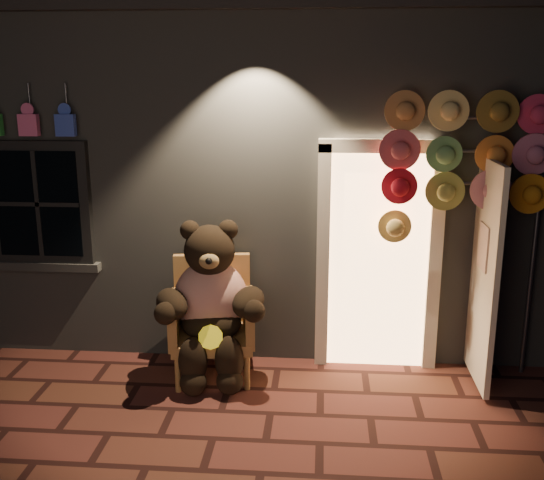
# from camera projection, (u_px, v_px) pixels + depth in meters

# --- Properties ---
(ground) EXTENTS (60.00, 60.00, 0.00)m
(ground) POSITION_uv_depth(u_px,v_px,m) (213.00, 438.00, 4.96)
(ground) COLOR #53241F
(ground) RESTS_ON ground
(shop_building) EXTENTS (7.30, 5.95, 3.51)m
(shop_building) POSITION_uv_depth(u_px,v_px,m) (262.00, 154.00, 8.37)
(shop_building) COLOR slate
(shop_building) RESTS_ON ground
(wicker_armchair) EXTENTS (0.85, 0.79, 1.10)m
(wicker_armchair) POSITION_uv_depth(u_px,v_px,m) (212.00, 317.00, 5.94)
(wicker_armchair) COLOR #A56B40
(wicker_armchair) RESTS_ON ground
(teddy_bear) EXTENTS (1.07, 0.90, 1.48)m
(teddy_bear) POSITION_uv_depth(u_px,v_px,m) (211.00, 303.00, 5.75)
(teddy_bear) COLOR #B22D13
(teddy_bear) RESTS_ON ground
(hat_rack) EXTENTS (1.69, 0.22, 2.60)m
(hat_rack) POSITION_uv_depth(u_px,v_px,m) (467.00, 160.00, 5.52)
(hat_rack) COLOR #59595E
(hat_rack) RESTS_ON ground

